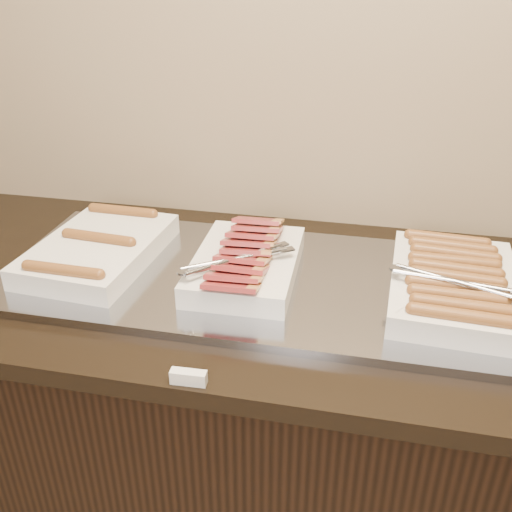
{
  "coord_description": "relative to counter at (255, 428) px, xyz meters",
  "views": [
    {
      "loc": [
        0.23,
        1.03,
        1.57
      ],
      "look_at": [
        0.0,
        2.13,
        0.97
      ],
      "focal_mm": 40.0,
      "sensor_mm": 36.0,
      "label": 1
    }
  ],
  "objects": [
    {
      "name": "label_holder",
      "position": [
        -0.04,
        -0.36,
        0.46
      ],
      "size": [
        0.06,
        0.02,
        0.03
      ],
      "primitive_type": "cube",
      "rotation": [
        0.0,
        0.0,
        0.04
      ],
      "color": "silver",
      "rests_on": "counter"
    },
    {
      "name": "dish_right",
      "position": [
        0.43,
        -0.0,
        0.5
      ],
      "size": [
        0.28,
        0.4,
        0.08
      ],
      "rotation": [
        0.0,
        0.0,
        -0.05
      ],
      "color": "silver",
      "rests_on": "warming_tray"
    },
    {
      "name": "dish_left",
      "position": [
        -0.38,
        -0.0,
        0.49
      ],
      "size": [
        0.28,
        0.39,
        0.07
      ],
      "rotation": [
        0.0,
        0.0,
        -0.07
      ],
      "color": "silver",
      "rests_on": "warming_tray"
    },
    {
      "name": "counter",
      "position": [
        0.0,
        0.0,
        0.0
      ],
      "size": [
        2.06,
        0.76,
        0.9
      ],
      "color": "black",
      "rests_on": "ground"
    },
    {
      "name": "dish_center",
      "position": [
        -0.02,
        -0.0,
        0.5
      ],
      "size": [
        0.25,
        0.36,
        0.09
      ],
      "rotation": [
        0.0,
        0.0,
        0.02
      ],
      "color": "silver",
      "rests_on": "warming_tray"
    },
    {
      "name": "warming_tray",
      "position": [
        0.03,
        0.0,
        0.46
      ],
      "size": [
        1.2,
        0.5,
        0.02
      ],
      "primitive_type": "cube",
      "color": "#9397A1",
      "rests_on": "counter"
    }
  ]
}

